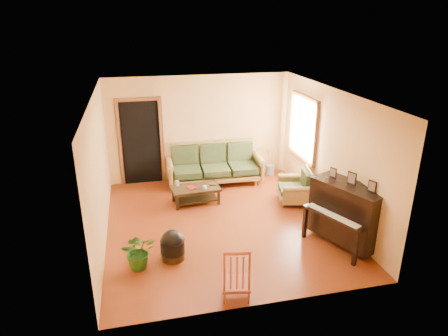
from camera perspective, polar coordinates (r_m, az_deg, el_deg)
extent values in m
plane|color=#5A200B|center=(8.12, -0.25, -7.81)|extent=(5.00, 5.00, 0.00)
cube|color=black|center=(9.85, -11.76, 3.51)|extent=(1.08, 0.16, 2.05)
cube|color=white|center=(9.37, 11.29, 5.69)|extent=(0.12, 1.36, 1.46)
cube|color=olive|center=(9.78, -1.29, 0.53)|extent=(2.33, 1.04, 0.99)
cube|color=black|center=(8.87, -4.07, -3.88)|extent=(1.08, 0.64, 0.38)
cube|color=olive|center=(8.95, 9.92, -2.49)|extent=(0.89, 0.92, 0.78)
cube|color=black|center=(7.51, 17.03, -6.36)|extent=(1.23, 1.51, 1.16)
cylinder|color=black|center=(6.98, -7.33, -11.31)|extent=(0.54, 0.54, 0.40)
cube|color=maroon|center=(5.98, 1.73, -14.51)|extent=(0.48, 0.52, 0.88)
cube|color=#AD8D39|center=(10.49, 5.39, 0.92)|extent=(0.50, 0.27, 0.65)
cylinder|color=#354CA0|center=(10.48, 6.62, -0.28)|extent=(0.21, 0.21, 0.26)
imported|color=#1F5017|center=(6.80, -12.06, -11.52)|extent=(0.59, 0.52, 0.62)
imported|color=maroon|center=(8.71, -5.08, -2.94)|extent=(0.24, 0.26, 0.02)
cylinder|color=white|center=(8.88, -6.66, -2.17)|extent=(0.08, 0.08, 0.12)
cylinder|color=silver|center=(8.72, -2.78, -2.73)|extent=(0.11, 0.11, 0.06)
cube|color=black|center=(8.86, -1.58, -2.45)|extent=(0.17, 0.08, 0.02)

